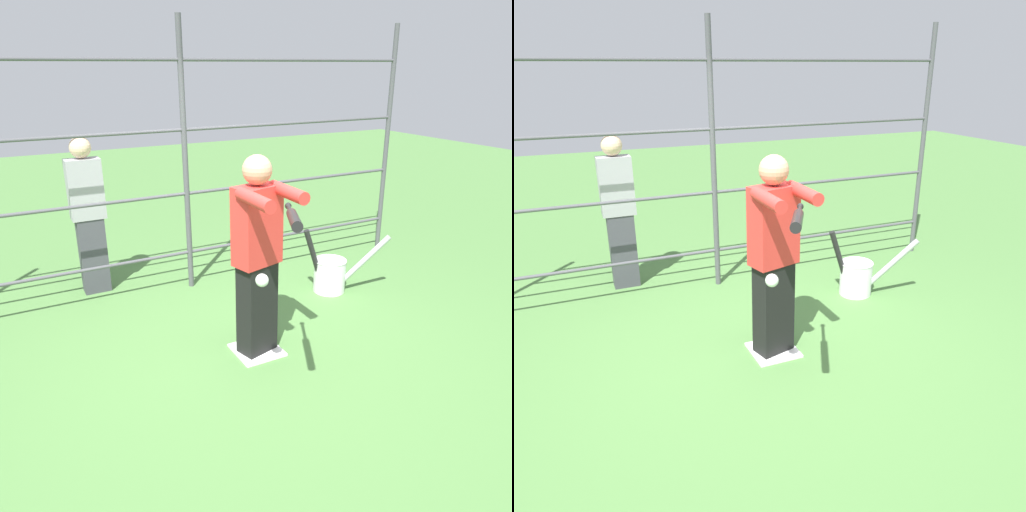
% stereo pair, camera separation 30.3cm
% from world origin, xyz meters
% --- Properties ---
extents(ground_plane, '(24.00, 24.00, 0.00)m').
position_xyz_m(ground_plane, '(0.00, 0.00, 0.00)').
color(ground_plane, '#4C7A3D').
extents(home_plate, '(0.40, 0.40, 0.02)m').
position_xyz_m(home_plate, '(0.00, 0.00, 0.01)').
color(home_plate, white).
rests_on(home_plate, ground).
extents(fence_backstop, '(5.61, 0.06, 2.85)m').
position_xyz_m(fence_backstop, '(0.00, -1.60, 1.43)').
color(fence_backstop, '#4C4C51').
rests_on(fence_backstop, ground).
extents(batter, '(0.44, 0.67, 1.75)m').
position_xyz_m(batter, '(0.00, 0.02, 0.95)').
color(batter, black).
rests_on(batter, ground).
extents(baseball_bat_swinging, '(0.47, 0.80, 0.17)m').
position_xyz_m(baseball_bat_swinging, '(0.25, 0.93, 1.53)').
color(baseball_bat_swinging, black).
extents(softball_in_flight, '(0.10, 0.10, 0.10)m').
position_xyz_m(softball_in_flight, '(0.25, 0.55, 0.96)').
color(softball_in_flight, white).
extents(bat_bucket, '(0.89, 0.56, 0.76)m').
position_xyz_m(bat_bucket, '(-1.33, -0.73, 0.21)').
color(bat_bucket, white).
rests_on(bat_bucket, ground).
extents(bystander_behind_fence, '(0.35, 0.22, 1.71)m').
position_xyz_m(bystander_behind_fence, '(0.98, -1.98, 0.89)').
color(bystander_behind_fence, '#3F3F47').
rests_on(bystander_behind_fence, ground).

